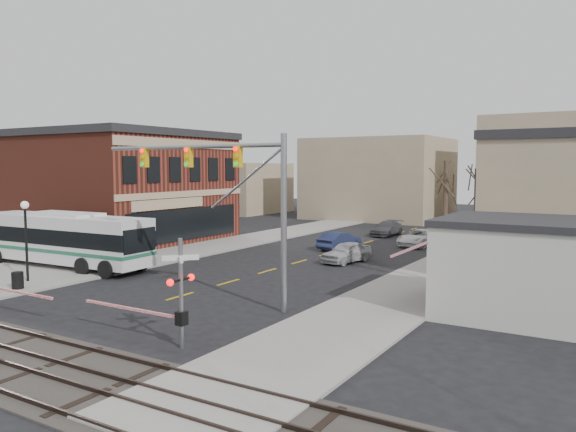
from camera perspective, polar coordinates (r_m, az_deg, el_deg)
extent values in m
plane|color=black|center=(27.71, -13.73, -8.75)|extent=(160.00, 160.00, 0.00)
cube|color=gray|center=(48.78, -4.98, -2.61)|extent=(5.00, 60.00, 0.12)
cube|color=gray|center=(40.65, 17.23, -4.35)|extent=(5.00, 60.00, 0.12)
cube|color=#2D231E|center=(23.19, -27.25, -11.60)|extent=(160.00, 0.08, 0.14)
cube|color=#2D231E|center=(23.93, -24.27, -10.97)|extent=(160.00, 0.08, 0.14)
cube|color=maroon|center=(57.91, -21.57, 2.68)|extent=(30.00, 15.00, 9.00)
cube|color=#262628|center=(57.94, -21.72, 7.42)|extent=(30.40, 15.40, 0.60)
cube|color=tan|center=(46.83, -10.35, 2.22)|extent=(0.10, 15.00, 0.50)
cube|color=tan|center=(46.81, -10.43, 7.24)|extent=(0.10, 15.00, 0.70)
cube|color=black|center=(47.01, -10.30, -0.82)|extent=(0.08, 13.00, 2.60)
cube|color=beige|center=(26.54, 24.15, -5.25)|extent=(8.00, 6.00, 4.00)
cube|color=#262628|center=(26.25, 24.32, -0.63)|extent=(8.20, 6.20, 0.30)
cube|color=red|center=(27.37, 14.20, -2.54)|extent=(1.68, 6.00, 0.87)
cylinder|color=#382B21|center=(32.28, 15.65, -0.55)|extent=(0.28, 0.28, 6.75)
cylinder|color=#382B21|center=(38.02, 18.52, -0.15)|extent=(0.28, 0.28, 6.30)
cylinder|color=#382B21|center=(45.77, 21.00, 1.18)|extent=(0.28, 0.28, 7.20)
cube|color=silver|center=(39.17, -21.81, -2.09)|extent=(13.22, 3.40, 2.94)
cube|color=black|center=(39.15, -21.82, -1.78)|extent=(13.26, 3.44, 0.98)
cube|color=#216447|center=(39.26, -21.78, -3.05)|extent=(13.26, 3.44, 0.22)
cylinder|color=black|center=(39.36, -21.74, -4.08)|extent=(1.21, 2.88, 1.09)
cylinder|color=gray|center=(24.94, -0.43, -0.80)|extent=(0.28, 0.28, 8.00)
cylinder|color=gray|center=(28.06, -9.98, 6.93)|extent=(10.86, 0.20, 0.20)
cube|color=gold|center=(26.21, -5.11, 6.03)|extent=(0.35, 0.30, 1.00)
cube|color=gold|center=(28.10, -10.07, 5.91)|extent=(0.35, 0.30, 1.00)
cube|color=gold|center=(30.16, -14.38, 5.76)|extent=(0.35, 0.30, 1.00)
cube|color=#FF0C0C|center=(27.39, -25.92, -6.92)|extent=(5.00, 0.10, 0.10)
cylinder|color=gray|center=(20.64, -10.81, -7.75)|extent=(0.16, 0.16, 4.00)
cube|color=silver|center=(20.40, -10.87, -4.19)|extent=(1.00, 1.00, 0.18)
cube|color=silver|center=(20.40, -10.87, -4.19)|extent=(1.00, 1.00, 0.18)
sphere|color=#FF0C0C|center=(20.14, -11.88, -6.64)|extent=(0.26, 0.26, 0.26)
sphere|color=#FF0C0C|center=(20.94, -9.81, -6.15)|extent=(0.26, 0.26, 0.26)
cube|color=black|center=(20.86, -10.76, -10.16)|extent=(0.35, 0.35, 0.50)
cube|color=#FF0C0C|center=(22.63, -15.72, -9.06)|extent=(5.00, 0.10, 0.10)
cylinder|color=black|center=(34.65, -25.04, -2.64)|extent=(0.14, 0.14, 4.14)
sphere|color=silver|center=(34.45, -25.18, 1.02)|extent=(0.44, 0.44, 0.44)
cylinder|color=black|center=(32.99, -25.77, -5.91)|extent=(0.60, 0.60, 0.88)
imported|color=#B0B1B5|center=(38.59, 5.98, -3.67)|extent=(2.49, 4.43, 1.42)
imported|color=#1B2244|center=(44.56, 5.24, -2.50)|extent=(2.07, 4.42, 1.40)
imported|color=white|center=(47.52, 13.39, -2.17)|extent=(3.41, 5.35, 1.37)
imported|color=#3F3E43|center=(54.07, 9.99, -1.26)|extent=(1.96, 4.68, 1.35)
imported|color=#534743|center=(35.99, -18.45, -4.13)|extent=(0.52, 0.68, 1.68)
imported|color=#393C65|center=(40.20, -15.31, -3.09)|extent=(1.05, 1.03, 1.70)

